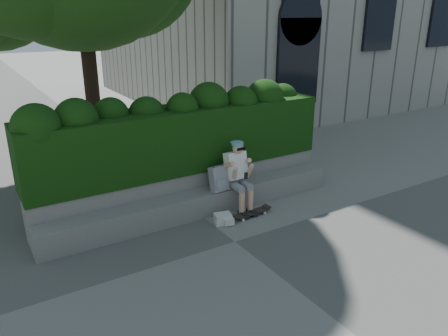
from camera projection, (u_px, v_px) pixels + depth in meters
ground at (235, 242)px, 7.41m from camera, size 80.00×80.00×0.00m
bench_ledge at (199, 204)px, 8.34m from camera, size 6.00×0.45×0.45m
planter_wall at (188, 188)px, 8.67m from camera, size 6.00×0.50×0.75m
hedge at (181, 138)px, 8.51m from camera, size 6.00×1.00×1.20m
person at (237, 173)px, 8.38m from camera, size 0.40×0.76×1.38m
skateboard at (252, 213)px, 8.32m from camera, size 0.76×0.23×0.08m
backpack_plaid at (219, 179)px, 8.28m from camera, size 0.34×0.20×0.48m
backpack_ground at (223, 219)px, 8.02m from camera, size 0.35×0.28×0.20m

